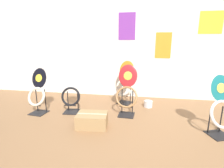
{
  "coord_description": "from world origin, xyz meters",
  "views": [
    {
      "loc": [
        0.19,
        -2.04,
        1.31
      ],
      "look_at": [
        -0.32,
        1.0,
        0.55
      ],
      "focal_mm": 28.0,
      "sensor_mm": 36.0,
      "label": 1
    }
  ],
  "objects_px": {
    "toilet_seat_display_orange_sun": "(125,83)",
    "toilet_seat_display_white_plain": "(71,92)",
    "toilet_seat_display_crimson_swirl": "(127,91)",
    "toilet_seat_display_jazz_black": "(37,93)",
    "storage_box": "(92,120)",
    "toilet_seat_display_teal_sax": "(222,110)",
    "paint_can": "(148,104)"
  },
  "relations": [
    {
      "from": "toilet_seat_display_orange_sun",
      "to": "toilet_seat_display_white_plain",
      "type": "xyz_separation_m",
      "value": [
        -0.94,
        -0.67,
        -0.05
      ]
    },
    {
      "from": "toilet_seat_display_white_plain",
      "to": "toilet_seat_display_jazz_black",
      "type": "bearing_deg",
      "value": -166.33
    },
    {
      "from": "toilet_seat_display_crimson_swirl",
      "to": "toilet_seat_display_white_plain",
      "type": "bearing_deg",
      "value": -177.25
    },
    {
      "from": "toilet_seat_display_jazz_black",
      "to": "toilet_seat_display_teal_sax",
      "type": "distance_m",
      "value": 2.99
    },
    {
      "from": "toilet_seat_display_crimson_swirl",
      "to": "toilet_seat_display_jazz_black",
      "type": "bearing_deg",
      "value": -173.24
    },
    {
      "from": "toilet_seat_display_orange_sun",
      "to": "storage_box",
      "type": "distance_m",
      "value": 1.27
    },
    {
      "from": "toilet_seat_display_orange_sun",
      "to": "toilet_seat_display_teal_sax",
      "type": "bearing_deg",
      "value": -37.65
    },
    {
      "from": "paint_can",
      "to": "storage_box",
      "type": "relative_size",
      "value": 0.35
    },
    {
      "from": "toilet_seat_display_white_plain",
      "to": "toilet_seat_display_jazz_black",
      "type": "distance_m",
      "value": 0.6
    },
    {
      "from": "toilet_seat_display_jazz_black",
      "to": "toilet_seat_display_teal_sax",
      "type": "xyz_separation_m",
      "value": [
        2.98,
        -0.31,
        0.01
      ]
    },
    {
      "from": "toilet_seat_display_teal_sax",
      "to": "toilet_seat_display_white_plain",
      "type": "bearing_deg",
      "value": 169.34
    },
    {
      "from": "storage_box",
      "to": "toilet_seat_display_white_plain",
      "type": "bearing_deg",
      "value": 137.48
    },
    {
      "from": "toilet_seat_display_white_plain",
      "to": "toilet_seat_display_crimson_swirl",
      "type": "distance_m",
      "value": 1.04
    },
    {
      "from": "toilet_seat_display_crimson_swirl",
      "to": "toilet_seat_display_teal_sax",
      "type": "height_order",
      "value": "toilet_seat_display_crimson_swirl"
    },
    {
      "from": "toilet_seat_display_orange_sun",
      "to": "storage_box",
      "type": "xyz_separation_m",
      "value": [
        -0.4,
        -1.16,
        -0.33
      ]
    },
    {
      "from": "toilet_seat_display_crimson_swirl",
      "to": "toilet_seat_display_teal_sax",
      "type": "relative_size",
      "value": 1.05
    },
    {
      "from": "toilet_seat_display_crimson_swirl",
      "to": "paint_can",
      "type": "relative_size",
      "value": 5.2
    },
    {
      "from": "toilet_seat_display_crimson_swirl",
      "to": "storage_box",
      "type": "distance_m",
      "value": 0.81
    },
    {
      "from": "toilet_seat_display_teal_sax",
      "to": "paint_can",
      "type": "relative_size",
      "value": 4.94
    },
    {
      "from": "toilet_seat_display_jazz_black",
      "to": "paint_can",
      "type": "bearing_deg",
      "value": 17.56
    },
    {
      "from": "toilet_seat_display_orange_sun",
      "to": "toilet_seat_display_jazz_black",
      "type": "height_order",
      "value": "toilet_seat_display_orange_sun"
    },
    {
      "from": "toilet_seat_display_orange_sun",
      "to": "storage_box",
      "type": "bearing_deg",
      "value": -109.02
    },
    {
      "from": "toilet_seat_display_orange_sun",
      "to": "toilet_seat_display_teal_sax",
      "type": "xyz_separation_m",
      "value": [
        1.45,
        -1.12,
        -0.04
      ]
    },
    {
      "from": "toilet_seat_display_crimson_swirl",
      "to": "toilet_seat_display_orange_sun",
      "type": "bearing_deg",
      "value": 98.62
    },
    {
      "from": "toilet_seat_display_orange_sun",
      "to": "paint_can",
      "type": "relative_size",
      "value": 5.2
    },
    {
      "from": "paint_can",
      "to": "storage_box",
      "type": "height_order",
      "value": "storage_box"
    },
    {
      "from": "toilet_seat_display_orange_sun",
      "to": "toilet_seat_display_white_plain",
      "type": "relative_size",
      "value": 1.04
    },
    {
      "from": "toilet_seat_display_white_plain",
      "to": "paint_can",
      "type": "height_order",
      "value": "toilet_seat_display_white_plain"
    },
    {
      "from": "toilet_seat_display_white_plain",
      "to": "toilet_seat_display_teal_sax",
      "type": "xyz_separation_m",
      "value": [
        2.39,
        -0.45,
        0.0
      ]
    },
    {
      "from": "toilet_seat_display_orange_sun",
      "to": "toilet_seat_display_crimson_swirl",
      "type": "distance_m",
      "value": 0.62
    },
    {
      "from": "toilet_seat_display_white_plain",
      "to": "toilet_seat_display_crimson_swirl",
      "type": "relative_size",
      "value": 0.96
    },
    {
      "from": "paint_can",
      "to": "toilet_seat_display_orange_sun",
      "type": "bearing_deg",
      "value": 161.15
    }
  ]
}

